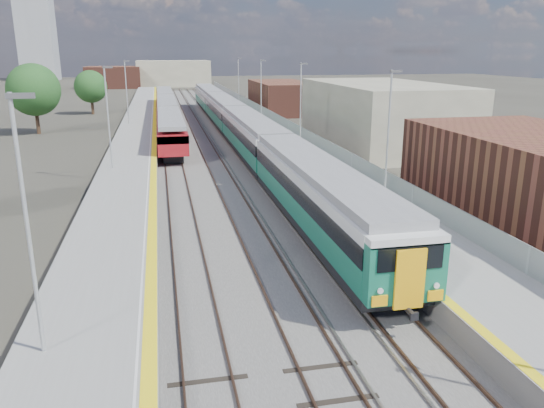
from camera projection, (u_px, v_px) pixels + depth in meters
name	position (u px, v px, depth m)	size (l,w,h in m)	color
ground	(222.00, 142.00, 57.42)	(320.00, 320.00, 0.00)	#47443A
ballast_bed	(200.00, 139.00, 59.32)	(10.50, 155.00, 0.06)	#565451
tracks	(204.00, 136.00, 60.99)	(8.96, 160.00, 0.17)	#4C3323
platform_right	(265.00, 133.00, 60.66)	(4.70, 155.00, 8.52)	slate
platform_left	(137.00, 137.00, 57.83)	(4.30, 155.00, 8.52)	slate
buildings	(109.00, 46.00, 134.16)	(72.00, 185.50, 40.00)	brown
green_train	(236.00, 121.00, 56.74)	(2.97, 82.64, 3.27)	black
red_train	(167.00, 111.00, 69.62)	(2.66, 54.09, 3.36)	black
tree_b	(34.00, 90.00, 61.93)	(6.06, 6.06, 8.22)	#382619
tree_c	(91.00, 87.00, 82.09)	(4.97, 4.97, 6.74)	#382619
tree_d	(362.00, 97.00, 71.70)	(4.25, 4.25, 5.76)	#382619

